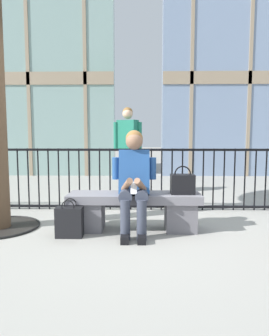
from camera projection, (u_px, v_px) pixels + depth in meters
ground_plane at (134, 230)px, 3.73m from camera, size 60.00×60.00×0.00m
stone_bench at (134, 208)px, 3.70m from camera, size 1.60×0.44×0.45m
seated_person_with_phone at (134, 179)px, 3.53m from camera, size 0.52×0.66×1.21m
handbag_on_bench at (183, 184)px, 3.65m from camera, size 0.28×0.18×0.34m
shopping_bag at (69, 222)px, 3.44m from camera, size 0.30×0.16×0.43m
bystander_at_railing at (128, 144)px, 5.96m from camera, size 0.55×0.37×1.71m
plaza_railing at (136, 179)px, 4.71m from camera, size 7.86×0.04×0.96m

